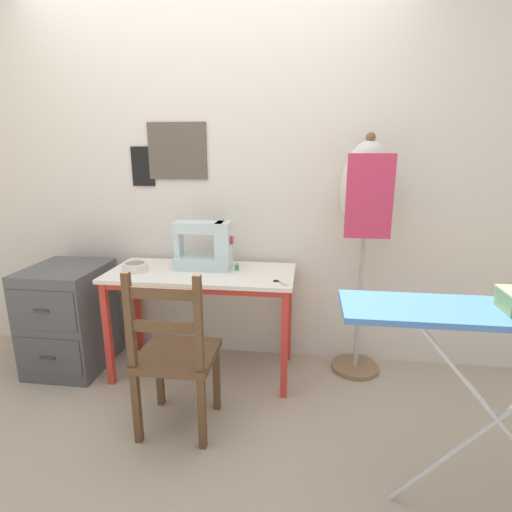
# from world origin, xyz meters

# --- Properties ---
(ground_plane) EXTENTS (14.00, 14.00, 0.00)m
(ground_plane) POSITION_xyz_m (0.00, 0.00, 0.00)
(ground_plane) COLOR tan
(wall_back) EXTENTS (10.00, 0.07, 2.55)m
(wall_back) POSITION_xyz_m (-0.00, 0.60, 1.28)
(wall_back) COLOR silver
(wall_back) RESTS_ON ground_plane
(sewing_table) EXTENTS (1.19, 0.54, 0.71)m
(sewing_table) POSITION_xyz_m (0.00, 0.26, 0.63)
(sewing_table) COLOR silver
(sewing_table) RESTS_ON ground_plane
(sewing_machine) EXTENTS (0.38, 0.18, 0.33)m
(sewing_machine) POSITION_xyz_m (0.02, 0.33, 0.86)
(sewing_machine) COLOR silver
(sewing_machine) RESTS_ON sewing_table
(fabric_bowl) EXTENTS (0.16, 0.16, 0.06)m
(fabric_bowl) POSITION_xyz_m (-0.42, 0.21, 0.74)
(fabric_bowl) COLOR silver
(fabric_bowl) RESTS_ON sewing_table
(scissors) EXTENTS (0.10, 0.11, 0.01)m
(scissors) POSITION_xyz_m (0.51, 0.10, 0.71)
(scissors) COLOR silver
(scissors) RESTS_ON sewing_table
(thread_spool_near_machine) EXTENTS (0.03, 0.03, 0.04)m
(thread_spool_near_machine) POSITION_xyz_m (0.23, 0.32, 0.73)
(thread_spool_near_machine) COLOR green
(thread_spool_near_machine) RESTS_ON sewing_table
(wooden_chair) EXTENTS (0.40, 0.38, 0.92)m
(wooden_chair) POSITION_xyz_m (0.01, -0.32, 0.43)
(wooden_chair) COLOR #513823
(wooden_chair) RESTS_ON ground_plane
(filing_cabinet) EXTENTS (0.47, 0.55, 0.72)m
(filing_cabinet) POSITION_xyz_m (-0.93, 0.23, 0.36)
(filing_cabinet) COLOR #4C4C51
(filing_cabinet) RESTS_ON ground_plane
(dress_form) EXTENTS (0.32, 0.32, 1.57)m
(dress_form) POSITION_xyz_m (1.02, 0.42, 1.14)
(dress_form) COLOR #846647
(dress_form) RESTS_ON ground_plane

